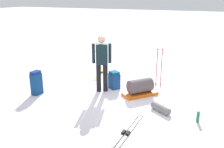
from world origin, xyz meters
TOP-DOWN VIEW (x-y plane):
  - ground_plane at (0.00, 0.00)m, footprint 80.00×80.00m
  - skier_standing at (0.47, -0.32)m, footprint 0.52×0.35m
  - ski_pair_near at (-1.05, 1.69)m, footprint 0.21×1.85m
  - ski_pair_far at (1.31, -1.92)m, footprint 0.61×1.71m
  - backpack_large_dark at (2.12, 0.66)m, footprint 0.24×0.33m
  - backpack_bright at (0.22, -0.69)m, footprint 0.42×0.41m
  - ski_poles_planted_near at (-0.99, -1.46)m, footprint 0.21×0.11m
  - gear_sled at (-0.69, -0.47)m, footprint 1.00×1.06m
  - sleeping_mat_rolled at (-1.49, 0.36)m, footprint 0.56×0.45m
  - thermos_bottle at (-2.40, 0.55)m, footprint 0.07×0.07m

SIDE VIEW (x-z plane):
  - ground_plane at x=0.00m, z-range 0.00..0.00m
  - ski_pair_near at x=-1.05m, z-range -0.01..0.04m
  - ski_pair_far at x=1.31m, z-range -0.01..0.04m
  - sleeping_mat_rolled at x=-1.49m, z-range 0.00..0.18m
  - thermos_bottle at x=-2.40m, z-range 0.00..0.26m
  - gear_sled at x=-0.69m, z-range -0.02..0.47m
  - backpack_bright at x=0.22m, z-range -0.01..0.54m
  - backpack_large_dark at x=2.12m, z-range -0.01..0.70m
  - ski_poles_planted_near at x=-0.99m, z-range 0.07..1.29m
  - skier_standing at x=0.47m, z-range 0.10..1.80m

